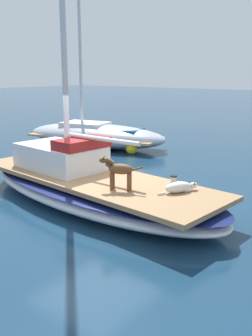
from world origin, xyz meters
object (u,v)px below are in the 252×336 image
Objects in this scene: sailboat_main at (93,189)px; moored_boat_starboard_side at (95,134)px; mooring_buoy at (132,148)px; dog_white at (180,187)px; deck_winch at (174,180)px; dog_brown at (119,170)px.

moored_boat_starboard_side is at bearing 41.76° from sailboat_main.
mooring_buoy is (5.05, 2.65, -0.12)m from sailboat_main.
dog_white is at bearing -85.61° from sailboat_main.
sailboat_main is 5.70m from mooring_buoy.
sailboat_main is 16.89× the size of mooring_buoy.
sailboat_main is 7.09m from moored_boat_starboard_side.
dog_white reaches higher than deck_winch.
moored_boat_starboard_side is 18.66× the size of mooring_buoy.
dog_brown is at bearing 144.69° from deck_winch.
dog_brown is 2.02× the size of mooring_buoy.
sailboat_main is at bearing -152.26° from mooring_buoy.
sailboat_main is at bearing 94.39° from dog_white.
moored_boat_starboard_side is at bearing 53.74° from dog_white.
dog_brown reaches higher than mooring_buoy.
sailboat_main is 1.46m from dog_brown.
mooring_buoy is (-0.24, -2.06, -0.32)m from moored_boat_starboard_side.
sailboat_main is 2.00m from deck_winch.
dog_white is at bearing -134.83° from mooring_buoy.
dog_white is (0.17, -2.25, 0.43)m from sailboat_main.
sailboat_main is 8.36× the size of dog_brown.
deck_winch is at bearing -125.65° from moored_boat_starboard_side.
dog_brown is 8.24m from moored_boat_starboard_side.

